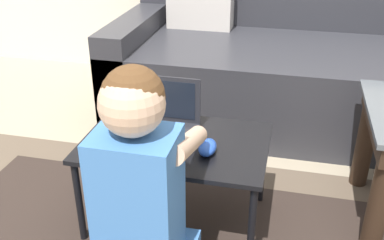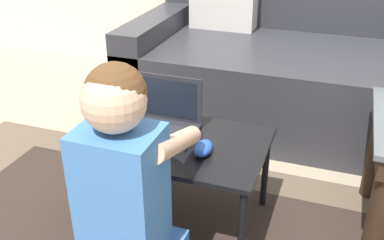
# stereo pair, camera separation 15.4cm
# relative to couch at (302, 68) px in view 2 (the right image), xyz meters

# --- Properties ---
(ground_plane) EXTENTS (16.00, 16.00, 0.00)m
(ground_plane) POSITION_rel_couch_xyz_m (-0.21, -1.00, -0.27)
(ground_plane) COLOR gray
(couch) EXTENTS (1.73, 0.93, 0.79)m
(couch) POSITION_rel_couch_xyz_m (0.00, 0.00, 0.00)
(couch) COLOR #2D2D33
(couch) RESTS_ON ground_plane
(laptop_desk) EXTENTS (0.63, 0.41, 0.34)m
(laptop_desk) POSITION_rel_couch_xyz_m (-0.30, -1.05, 0.03)
(laptop_desk) COLOR black
(laptop_desk) RESTS_ON ground_plane
(laptop) EXTENTS (0.26, 0.18, 0.19)m
(laptop) POSITION_rel_couch_xyz_m (-0.37, -1.01, 0.10)
(laptop) COLOR #232328
(laptop) RESTS_ON laptop_desk
(computer_mouse) EXTENTS (0.06, 0.10, 0.04)m
(computer_mouse) POSITION_rel_couch_xyz_m (-0.18, -1.10, 0.09)
(computer_mouse) COLOR #234CB2
(computer_mouse) RESTS_ON laptop_desk
(person_seated) EXTENTS (0.29, 0.42, 0.74)m
(person_seated) POSITION_rel_couch_xyz_m (-0.30, -1.42, 0.06)
(person_seated) COLOR #3D70B2
(person_seated) RESTS_ON ground_plane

